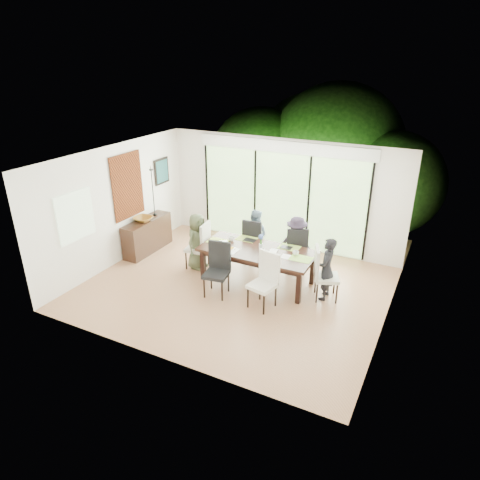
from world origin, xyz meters
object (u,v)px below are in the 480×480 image
at_px(person_left_end, 197,241).
at_px(bowl, 143,219).
at_px(chair_left_end, 197,245).
at_px(chair_near_left, 216,270).
at_px(chair_far_right, 296,248).
at_px(person_right_end, 327,269).
at_px(person_far_right, 296,244).
at_px(cup_c, 296,253).
at_px(sideboard, 147,235).
at_px(laptop, 220,243).
at_px(chair_far_left, 255,240).
at_px(vase, 261,247).
at_px(chair_right_end, 327,274).
at_px(person_far_left, 255,236).
at_px(cup_b, 262,251).
at_px(cup_a, 231,239).
at_px(table_top, 258,251).
at_px(chair_near_right, 262,282).

bearing_deg(person_left_end, bowl, 93.19).
bearing_deg(chair_left_end, chair_near_left, 41.38).
bearing_deg(chair_far_right, person_right_end, 113.84).
relative_size(person_far_right, cup_c, 10.40).
xyz_separation_m(person_far_right, cup_c, (0.25, -0.73, 0.15)).
bearing_deg(person_right_end, sideboard, -94.80).
height_order(laptop, sideboard, sideboard).
bearing_deg(chair_far_left, vase, 118.24).
bearing_deg(chair_near_left, vase, 50.18).
bearing_deg(chair_left_end, person_right_end, 82.40).
xyz_separation_m(chair_right_end, chair_far_left, (-1.95, 0.85, 0.00)).
height_order(person_far_left, sideboard, person_far_left).
distance_m(cup_b, sideboard, 3.24).
distance_m(person_left_end, laptop, 0.65).
xyz_separation_m(cup_a, cup_c, (1.50, -0.05, 0.00)).
bearing_deg(cup_c, person_left_end, -177.49).
relative_size(chair_far_left, vase, 9.17).
bearing_deg(chair_near_left, person_right_end, 14.77).
bearing_deg(cup_a, chair_far_left, 70.35).
bearing_deg(person_right_end, table_top, -92.33).
xyz_separation_m(cup_c, bowl, (-3.85, -0.00, 0.07)).
relative_size(chair_far_left, sideboard, 0.76).
height_order(chair_right_end, vase, chair_right_end).
xyz_separation_m(chair_far_left, chair_near_right, (0.95, -1.72, 0.00)).
relative_size(chair_near_left, bowl, 2.55).
distance_m(chair_far_left, person_far_left, 0.10).
relative_size(person_left_end, cup_a, 10.40).
bearing_deg(vase, cup_b, -56.31).
xyz_separation_m(person_far_right, laptop, (-1.40, -0.93, 0.12)).
bearing_deg(chair_near_left, cup_c, 27.78).
bearing_deg(chair_left_end, chair_far_left, 121.39).
relative_size(chair_far_left, person_far_right, 0.85).
bearing_deg(cup_b, bowl, 176.51).
xyz_separation_m(table_top, person_far_left, (-0.45, 0.83, -0.07)).
height_order(chair_right_end, person_far_right, person_far_right).
relative_size(chair_left_end, chair_far_right, 1.00).
relative_size(chair_right_end, person_right_end, 0.85).
bearing_deg(chair_near_left, chair_far_left, 79.39).
bearing_deg(chair_left_end, person_far_left, 120.72).
relative_size(chair_near_left, cup_c, 8.87).
bearing_deg(sideboard, chair_right_end, -2.46).
bearing_deg(laptop, bowl, 144.10).
distance_m(chair_far_left, chair_far_right, 1.00).
distance_m(table_top, person_right_end, 1.48).
height_order(vase, bowl, bowl).
bearing_deg(bowl, chair_left_end, -3.51).
xyz_separation_m(laptop, sideboard, (-2.20, 0.30, -0.35)).
bearing_deg(cup_b, cup_a, 163.61).
bearing_deg(cup_a, chair_right_end, -3.90).
height_order(chair_far_left, cup_c, chair_far_left).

